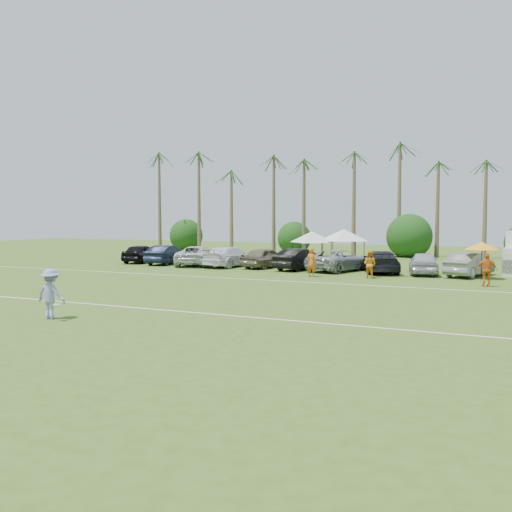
% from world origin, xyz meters
% --- Properties ---
extents(ground, '(120.00, 120.00, 0.00)m').
position_xyz_m(ground, '(0.00, 0.00, 0.00)').
color(ground, '#3B5A1B').
rests_on(ground, ground).
extents(field_lines, '(80.00, 12.10, 0.01)m').
position_xyz_m(field_lines, '(0.00, 8.00, 0.01)').
color(field_lines, white).
rests_on(field_lines, ground).
extents(palm_tree_0, '(2.40, 2.40, 8.90)m').
position_xyz_m(palm_tree_0, '(-22.00, 38.00, 7.48)').
color(palm_tree_0, brown).
rests_on(palm_tree_0, ground).
extents(palm_tree_1, '(2.40, 2.40, 9.90)m').
position_xyz_m(palm_tree_1, '(-17.00, 38.00, 8.35)').
color(palm_tree_1, brown).
rests_on(palm_tree_1, ground).
extents(palm_tree_2, '(2.40, 2.40, 10.90)m').
position_xyz_m(palm_tree_2, '(-12.00, 38.00, 9.21)').
color(palm_tree_2, brown).
rests_on(palm_tree_2, ground).
extents(palm_tree_3, '(2.40, 2.40, 11.90)m').
position_xyz_m(palm_tree_3, '(-8.00, 38.00, 10.06)').
color(palm_tree_3, brown).
rests_on(palm_tree_3, ground).
extents(palm_tree_4, '(2.40, 2.40, 8.90)m').
position_xyz_m(palm_tree_4, '(-4.00, 38.00, 7.48)').
color(palm_tree_4, brown).
rests_on(palm_tree_4, ground).
extents(palm_tree_5, '(2.40, 2.40, 9.90)m').
position_xyz_m(palm_tree_5, '(0.00, 38.00, 8.35)').
color(palm_tree_5, brown).
rests_on(palm_tree_5, ground).
extents(palm_tree_6, '(2.40, 2.40, 10.90)m').
position_xyz_m(palm_tree_6, '(4.00, 38.00, 9.21)').
color(palm_tree_6, brown).
rests_on(palm_tree_6, ground).
extents(palm_tree_7, '(2.40, 2.40, 11.90)m').
position_xyz_m(palm_tree_7, '(8.00, 38.00, 10.06)').
color(palm_tree_7, brown).
rests_on(palm_tree_7, ground).
extents(palm_tree_8, '(2.40, 2.40, 8.90)m').
position_xyz_m(palm_tree_8, '(13.00, 38.00, 7.48)').
color(palm_tree_8, brown).
rests_on(palm_tree_8, ground).
extents(bush_tree_0, '(4.00, 4.00, 4.00)m').
position_xyz_m(bush_tree_0, '(-19.00, 39.00, 1.80)').
color(bush_tree_0, brown).
rests_on(bush_tree_0, ground).
extents(bush_tree_1, '(4.00, 4.00, 4.00)m').
position_xyz_m(bush_tree_1, '(-6.00, 39.00, 1.80)').
color(bush_tree_1, brown).
rests_on(bush_tree_1, ground).
extents(bush_tree_2, '(4.00, 4.00, 4.00)m').
position_xyz_m(bush_tree_2, '(6.00, 39.00, 1.80)').
color(bush_tree_2, brown).
rests_on(bush_tree_2, ground).
extents(sideline_player_a, '(0.77, 0.59, 1.89)m').
position_xyz_m(sideline_player_a, '(3.51, 17.03, 0.94)').
color(sideline_player_a, orange).
rests_on(sideline_player_a, ground).
extents(sideline_player_b, '(1.01, 0.90, 1.75)m').
position_xyz_m(sideline_player_b, '(7.09, 17.94, 0.87)').
color(sideline_player_b, orange).
rests_on(sideline_player_b, ground).
extents(sideline_player_c, '(1.18, 0.69, 1.89)m').
position_xyz_m(sideline_player_c, '(14.07, 16.21, 0.94)').
color(sideline_player_c, orange).
rests_on(sideline_player_c, ground).
extents(canopy_tent_left, '(3.86, 3.86, 3.13)m').
position_xyz_m(canopy_tent_left, '(0.27, 26.33, 2.68)').
color(canopy_tent_left, black).
rests_on(canopy_tent_left, ground).
extents(canopy_tent_right, '(4.14, 4.14, 3.36)m').
position_xyz_m(canopy_tent_right, '(2.70, 27.14, 2.87)').
color(canopy_tent_right, black).
rests_on(canopy_tent_right, ground).
extents(market_umbrella, '(2.08, 2.08, 2.31)m').
position_xyz_m(market_umbrella, '(13.55, 20.29, 2.07)').
color(market_umbrella, black).
rests_on(market_umbrella, ground).
extents(frisbee_player, '(1.33, 0.80, 1.92)m').
position_xyz_m(frisbee_player, '(-0.46, -1.48, 0.96)').
color(frisbee_player, '#8D90C8').
rests_on(frisbee_player, ground).
extents(parked_car_0, '(2.68, 4.82, 1.55)m').
position_xyz_m(parked_car_0, '(-13.42, 21.80, 0.78)').
color(parked_car_0, black).
rests_on(parked_car_0, ground).
extents(parked_car_1, '(2.07, 4.84, 1.55)m').
position_xyz_m(parked_car_1, '(-10.51, 21.34, 0.78)').
color(parked_car_1, black).
rests_on(parked_car_1, ground).
extents(parked_car_2, '(4.06, 6.08, 1.55)m').
position_xyz_m(parked_car_2, '(-7.60, 21.34, 0.78)').
color(parked_car_2, silver).
rests_on(parked_car_2, ground).
extents(parked_car_3, '(2.85, 5.58, 1.55)m').
position_xyz_m(parked_car_3, '(-4.70, 21.39, 0.78)').
color(parked_car_3, white).
rests_on(parked_car_3, ground).
extents(parked_car_4, '(2.82, 4.85, 1.55)m').
position_xyz_m(parked_car_4, '(-1.79, 21.67, 0.78)').
color(parked_car_4, '#7C6F5A').
rests_on(parked_car_4, ground).
extents(parked_car_5, '(2.61, 4.95, 1.55)m').
position_xyz_m(parked_car_5, '(1.12, 21.22, 0.78)').
color(parked_car_5, black).
rests_on(parked_car_5, ground).
extents(parked_car_6, '(4.15, 6.10, 1.55)m').
position_xyz_m(parked_car_6, '(4.03, 21.56, 0.78)').
color(parked_car_6, '#979DA2').
rests_on(parked_car_6, ground).
extents(parked_car_7, '(3.97, 5.77, 1.55)m').
position_xyz_m(parked_car_7, '(6.93, 21.54, 0.78)').
color(parked_car_7, black).
rests_on(parked_car_7, ground).
extents(parked_car_8, '(2.67, 4.82, 1.55)m').
position_xyz_m(parked_car_8, '(9.84, 21.61, 0.78)').
color(parked_car_8, '#B7B7C6').
rests_on(parked_car_8, ground).
extents(parked_car_9, '(2.95, 4.98, 1.55)m').
position_xyz_m(parked_car_9, '(12.75, 21.57, 0.78)').
color(parked_car_9, gray).
rests_on(parked_car_9, ground).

